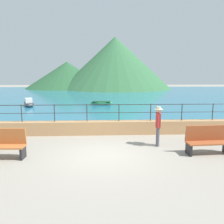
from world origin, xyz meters
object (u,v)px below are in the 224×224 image
Objects in this scene: bench_far at (207,140)px; boat_2 at (102,103)px; bench_main at (2,143)px; boat_0 at (29,103)px; person_walking at (158,124)px.

bench_far is 15.10m from boat_2.
bench_main is at bearing -179.22° from bench_far.
bench_main is 0.72× the size of boat_2.
bench_far reaches higher than boat_0.
bench_far is at bearing -73.92° from boat_2.
bench_main is 14.29m from boat_0.
boat_2 is at bearing 106.08° from bench_far.
bench_main is 7.93m from bench_far.
bench_far is (7.93, 0.11, 0.00)m from bench_main.
boat_0 is at bearing 129.27° from bench_far.
boat_0 is at bearing 103.50° from bench_main.
person_walking is 15.92m from boat_0.
boat_0 reaches higher than boat_2.
boat_0 is at bearing -174.13° from boat_2.
boat_2 is at bearing 100.36° from person_walking.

